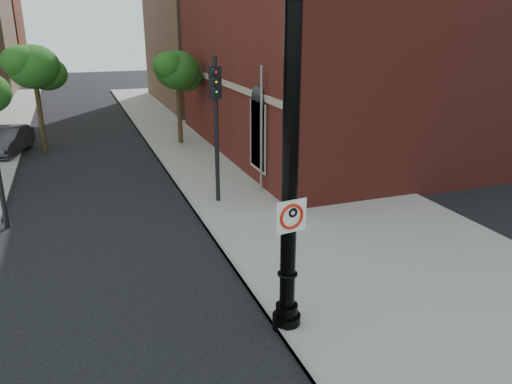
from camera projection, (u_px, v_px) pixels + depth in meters
name	position (u px, v px, depth m)	size (l,w,h in m)	color
ground	(181.00, 352.00, 9.65)	(120.00, 120.00, 0.00)	black
sidewalk_right	(273.00, 176.00, 20.47)	(8.00, 60.00, 0.12)	gray
curb_edge	(178.00, 186.00, 19.17)	(0.10, 60.00, 0.14)	gray
brick_wall_building	(428.00, 18.00, 25.28)	(22.30, 16.30, 12.50)	maroon
bg_building_tan_b	(297.00, 9.00, 39.24)	(22.00, 14.00, 14.00)	#876549
lamppost	(290.00, 182.00, 9.40)	(0.59, 0.59, 6.95)	black
no_parking_sign	(292.00, 216.00, 9.44)	(0.65, 0.14, 0.65)	white
parked_car	(7.00, 141.00, 23.86)	(1.39, 4.00, 1.32)	#323137
traffic_signal_right	(216.00, 107.00, 16.44)	(0.40, 0.44, 5.02)	black
utility_pole	(261.00, 132.00, 17.75)	(0.09, 0.09, 4.66)	#999999
street_tree_b	(35.00, 68.00, 23.25)	(2.83, 2.55, 5.09)	#312313
street_tree_c	(178.00, 71.00, 24.75)	(2.62, 2.37, 4.73)	#312313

